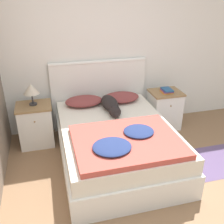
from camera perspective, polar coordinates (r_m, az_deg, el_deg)
ground_plane at (r=2.95m, az=4.52°, el=-22.02°), size 16.00×16.00×0.00m
wall_back at (r=4.15m, az=-4.65°, el=13.09°), size 9.00×0.06×2.55m
bed at (r=3.56m, az=0.82°, el=-6.76°), size 1.46×1.99×0.54m
headboard at (r=4.30m, az=-2.79°, el=4.08°), size 1.54×0.06×1.14m
nightstand_left at (r=4.05m, az=-16.21°, el=-2.66°), size 0.50×0.44×0.64m
nightstand_right at (r=4.45m, az=11.33°, el=0.54°), size 0.50×0.44×0.64m
pillow_left at (r=4.01m, az=-6.12°, el=2.39°), size 0.57×0.39×0.13m
pillow_right at (r=4.12m, az=2.01°, el=3.23°), size 0.57×0.39×0.13m
quilt at (r=3.02m, az=3.06°, el=-6.33°), size 1.21×0.98×0.12m
dog at (r=3.82m, az=-0.28°, el=1.61°), size 0.23×0.75×0.17m
book_stack at (r=4.29m, az=11.84°, el=4.59°), size 0.17×0.22×0.06m
table_lamp at (r=3.85m, az=-17.21°, el=4.71°), size 0.23×0.23×0.31m
rug at (r=3.97m, az=22.34°, el=-9.71°), size 1.14×0.70×0.00m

